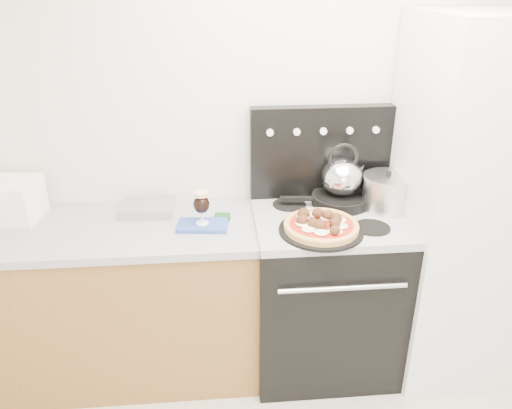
{
  "coord_description": "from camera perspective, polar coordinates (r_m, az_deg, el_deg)",
  "views": [
    {
      "loc": [
        -0.49,
        -1.07,
        2.04
      ],
      "look_at": [
        -0.3,
        1.05,
        1.06
      ],
      "focal_mm": 35.0,
      "sensor_mm": 36.0,
      "label": 1
    }
  ],
  "objects": [
    {
      "name": "pizza_pan",
      "position": [
        2.41,
        7.43,
        -2.94
      ],
      "size": [
        0.43,
        0.43,
        0.01
      ],
      "primitive_type": "cylinder",
      "rotation": [
        0.0,
        0.0,
        -0.06
      ],
      "color": "black",
      "rests_on": "cooktop"
    },
    {
      "name": "base_cabinet",
      "position": [
        2.83,
        -15.23,
        -10.85
      ],
      "size": [
        1.45,
        0.6,
        0.86
      ],
      "primitive_type": "cube",
      "color": "brown",
      "rests_on": "ground"
    },
    {
      "name": "fridge",
      "position": [
        2.78,
        22.64,
        -0.32
      ],
      "size": [
        0.64,
        0.68,
        1.9
      ],
      "primitive_type": "cube",
      "color": "silver",
      "rests_on": "ground"
    },
    {
      "name": "room_shell",
      "position": [
        1.65,
        12.98,
        -4.53
      ],
      "size": [
        3.52,
        3.01,
        2.52
      ],
      "color": "beige",
      "rests_on": "ground"
    },
    {
      "name": "pizza",
      "position": [
        2.4,
        7.47,
        -2.27
      ],
      "size": [
        0.37,
        0.37,
        0.05
      ],
      "primitive_type": null,
      "rotation": [
        0.0,
        0.0,
        0.04
      ],
      "color": "tan",
      "rests_on": "pizza_pan"
    },
    {
      "name": "stock_pot",
      "position": [
        2.68,
        14.65,
        1.25
      ],
      "size": [
        0.27,
        0.27,
        0.18
      ],
      "primitive_type": "cylinder",
      "rotation": [
        0.0,
        0.0,
        -0.13
      ],
      "color": "silver",
      "rests_on": "cooktop"
    },
    {
      "name": "cooktop",
      "position": [
        2.58,
        8.27,
        -1.7
      ],
      "size": [
        0.76,
        0.65,
        0.04
      ],
      "primitive_type": "cube",
      "color": "#ADADB2",
      "rests_on": "stove_body"
    },
    {
      "name": "foil_sheet",
      "position": [
        2.68,
        -12.22,
        -0.4
      ],
      "size": [
        0.28,
        0.21,
        0.05
      ],
      "primitive_type": "cube",
      "rotation": [
        0.0,
        0.0,
        -0.04
      ],
      "color": "silver",
      "rests_on": "countertop"
    },
    {
      "name": "beer_glass",
      "position": [
        2.44,
        -6.24,
        -0.36
      ],
      "size": [
        0.09,
        0.09,
        0.17
      ],
      "primitive_type": null,
      "rotation": [
        0.0,
        0.0,
        0.17
      ],
      "color": "black",
      "rests_on": "oven_mitt"
    },
    {
      "name": "toaster_oven",
      "position": [
        2.83,
        -26.72,
        0.49
      ],
      "size": [
        0.35,
        0.28,
        0.21
      ],
      "primitive_type": "cube",
      "rotation": [
        0.0,
        0.0,
        -0.12
      ],
      "color": "white",
      "rests_on": "countertop"
    },
    {
      "name": "oven_mitt",
      "position": [
        2.49,
        -6.14,
        -2.39
      ],
      "size": [
        0.26,
        0.17,
        0.02
      ],
      "primitive_type": "cube",
      "rotation": [
        0.0,
        0.0,
        -0.11
      ],
      "color": "#2E4BA8",
      "rests_on": "countertop"
    },
    {
      "name": "countertop",
      "position": [
        2.61,
        -16.32,
        -2.76
      ],
      "size": [
        1.48,
        0.63,
        0.04
      ],
      "primitive_type": "cube",
      "color": "#A2A1AB",
      "rests_on": "base_cabinet"
    },
    {
      "name": "backguard",
      "position": [
        2.73,
        7.35,
        5.97
      ],
      "size": [
        0.76,
        0.08,
        0.5
      ],
      "primitive_type": "cube",
      "color": "black",
      "rests_on": "cooktop"
    },
    {
      "name": "tea_kettle",
      "position": [
        2.65,
        9.81,
        3.46
      ],
      "size": [
        0.23,
        0.23,
        0.24
      ],
      "primitive_type": null,
      "rotation": [
        0.0,
        0.0,
        0.05
      ],
      "color": "silver",
      "rests_on": "skillet"
    },
    {
      "name": "stove_body",
      "position": [
        2.82,
        7.7,
        -10.1
      ],
      "size": [
        0.76,
        0.65,
        0.88
      ],
      "primitive_type": "cube",
      "color": "black",
      "rests_on": "ground"
    },
    {
      "name": "skillet",
      "position": [
        2.7,
        9.59,
        0.56
      ],
      "size": [
        0.33,
        0.33,
        0.05
      ],
      "primitive_type": "cylinder",
      "rotation": [
        0.0,
        0.0,
        -0.1
      ],
      "color": "black",
      "rests_on": "cooktop"
    }
  ]
}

